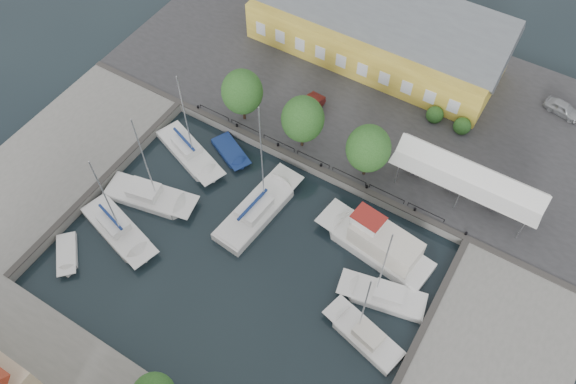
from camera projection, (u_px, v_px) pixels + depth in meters
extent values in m
plane|color=black|center=(254.00, 247.00, 51.12)|extent=(140.00, 140.00, 0.00)
cube|color=#2D2D30|center=(368.00, 90.00, 62.00)|extent=(56.00, 26.00, 1.00)
cube|color=slate|center=(60.00, 160.00, 56.31)|extent=(12.00, 24.00, 1.00)
cube|color=#383533|center=(311.00, 164.00, 55.31)|extent=(56.00, 0.60, 0.12)
cube|color=#383533|center=(101.00, 181.00, 54.15)|extent=(0.60, 24.00, 0.12)
cube|color=#383533|center=(411.00, 353.00, 44.39)|extent=(0.60, 24.00, 0.12)
cylinder|color=black|center=(198.00, 107.00, 59.53)|extent=(0.24, 0.24, 0.40)
cylinder|color=black|center=(237.00, 126.00, 58.03)|extent=(0.24, 0.24, 0.40)
cylinder|color=black|center=(278.00, 145.00, 56.53)|extent=(0.24, 0.24, 0.40)
cylinder|color=black|center=(321.00, 165.00, 55.04)|extent=(0.24, 0.24, 0.40)
cylinder|color=black|center=(367.00, 187.00, 53.54)|extent=(0.24, 0.24, 0.40)
cylinder|color=black|center=(415.00, 210.00, 52.05)|extent=(0.24, 0.24, 0.40)
cylinder|color=black|center=(466.00, 234.00, 50.55)|extent=(0.24, 0.24, 0.40)
cube|color=gold|center=(375.00, 38.00, 62.80)|extent=(28.00, 10.00, 4.50)
cube|color=#474C51|center=(379.00, 12.00, 59.93)|extent=(28.56, 7.60, 7.60)
cube|color=silver|center=(468.00, 178.00, 51.02)|extent=(14.00, 4.00, 0.25)
cylinder|color=silver|center=(397.00, 173.00, 53.03)|extent=(0.10, 0.10, 2.70)
cylinder|color=silver|center=(413.00, 148.00, 54.80)|extent=(0.10, 0.10, 2.70)
cylinder|color=silver|center=(457.00, 201.00, 51.24)|extent=(0.10, 0.10, 2.70)
cylinder|color=silver|center=(471.00, 174.00, 53.01)|extent=(0.10, 0.10, 2.70)
cylinder|color=silver|center=(521.00, 230.00, 49.45)|extent=(0.10, 0.10, 2.70)
cylinder|color=silver|center=(533.00, 201.00, 51.21)|extent=(0.10, 0.10, 2.70)
cylinder|color=black|center=(244.00, 111.00, 58.02)|extent=(0.30, 0.30, 2.10)
ellipsoid|color=#1E4B1B|center=(242.00, 92.00, 55.70)|extent=(4.20, 4.20, 4.83)
cylinder|color=black|center=(302.00, 138.00, 55.93)|extent=(0.30, 0.30, 2.10)
ellipsoid|color=#1E4B1B|center=(303.00, 119.00, 53.61)|extent=(4.20, 4.20, 4.83)
cylinder|color=black|center=(365.00, 167.00, 53.83)|extent=(0.30, 0.30, 2.10)
ellipsoid|color=#1E4B1B|center=(368.00, 148.00, 51.51)|extent=(4.20, 4.20, 4.83)
imported|color=#A8ABAF|center=(563.00, 109.00, 58.77)|extent=(4.22, 2.41, 1.35)
imported|color=#5E1615|center=(307.00, 109.00, 58.59)|extent=(1.99, 4.83, 1.56)
cube|color=white|center=(254.00, 216.00, 52.87)|extent=(3.94, 8.66, 1.50)
cube|color=white|center=(260.00, 204.00, 52.71)|extent=(3.98, 10.32, 0.08)
cube|color=white|center=(254.00, 208.00, 51.95)|extent=(2.45, 3.55, 0.90)
cylinder|color=silver|center=(262.00, 159.00, 47.88)|extent=(0.12, 0.12, 12.60)
cube|color=navy|center=(252.00, 205.00, 51.24)|extent=(0.62, 4.20, 0.22)
cube|color=white|center=(382.00, 253.00, 50.65)|extent=(9.44, 4.62, 1.80)
cube|color=white|center=(373.00, 241.00, 50.29)|extent=(11.21, 4.73, 0.08)
cube|color=silver|center=(385.00, 242.00, 49.01)|extent=(6.56, 3.72, 2.20)
cube|color=white|center=(368.00, 221.00, 48.61)|extent=(2.72, 2.19, 1.20)
cube|color=maroon|center=(369.00, 217.00, 48.08)|extent=(2.96, 2.33, 0.10)
cube|color=white|center=(389.00, 299.00, 48.13)|extent=(6.54, 3.81, 1.30)
cube|color=white|center=(381.00, 293.00, 47.71)|extent=(7.72, 3.96, 0.08)
cube|color=white|center=(389.00, 293.00, 47.22)|extent=(2.77, 2.23, 0.90)
cylinder|color=silver|center=(384.00, 266.00, 43.91)|extent=(0.12, 0.12, 9.58)
cube|color=white|center=(368.00, 341.00, 46.02)|extent=(6.24, 3.79, 1.30)
cube|color=white|center=(362.00, 332.00, 45.75)|extent=(7.34, 3.98, 0.08)
cube|color=silver|center=(369.00, 335.00, 45.14)|extent=(2.66, 2.17, 0.90)
cylinder|color=silver|center=(364.00, 307.00, 42.39)|extent=(0.12, 0.12, 8.73)
cube|color=white|center=(187.00, 151.00, 57.54)|extent=(7.88, 5.04, 1.30)
cube|color=white|center=(191.00, 153.00, 56.56)|extent=(9.24, 5.45, 0.08)
cube|color=white|center=(186.00, 145.00, 56.52)|extent=(3.41, 2.72, 0.90)
cylinder|color=silver|center=(186.00, 120.00, 51.92)|extent=(0.12, 0.12, 10.81)
cube|color=navy|center=(184.00, 139.00, 55.99)|extent=(3.56, 1.47, 0.22)
cube|color=white|center=(145.00, 197.00, 54.29)|extent=(7.79, 4.41, 1.30)
cube|color=white|center=(152.00, 195.00, 53.55)|extent=(9.21, 4.60, 0.08)
cube|color=white|center=(144.00, 190.00, 53.32)|extent=(3.29, 2.58, 0.90)
cylinder|color=silver|center=(145.00, 162.00, 49.02)|extent=(0.12, 0.12, 10.90)
cube|color=white|center=(116.00, 228.00, 52.25)|extent=(7.75, 4.57, 1.30)
cube|color=white|center=(119.00, 230.00, 51.31)|extent=(9.13, 4.84, 0.08)
cube|color=white|center=(114.00, 223.00, 51.23)|extent=(3.30, 2.58, 0.90)
cylinder|color=silver|center=(107.00, 201.00, 46.73)|extent=(0.12, 0.12, 10.71)
cube|color=navy|center=(110.00, 217.00, 50.70)|extent=(3.57, 1.16, 0.22)
cube|color=white|center=(68.00, 252.00, 50.76)|extent=(3.78, 3.77, 0.90)
cube|color=white|center=(66.00, 254.00, 50.11)|extent=(4.25, 4.23, 0.08)
cube|color=navy|center=(229.00, 151.00, 57.60)|extent=(4.59, 3.65, 0.80)
cube|color=navy|center=(231.00, 151.00, 56.99)|extent=(5.29, 3.94, 0.08)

